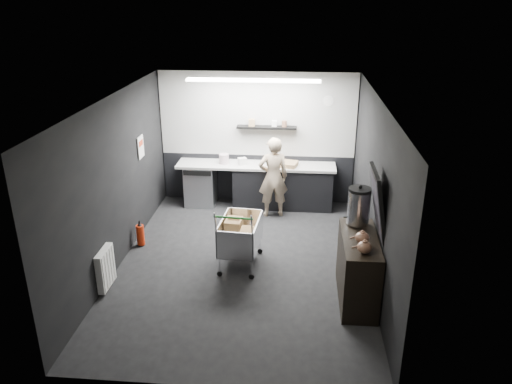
{
  "coord_description": "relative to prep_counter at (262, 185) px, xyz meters",
  "views": [
    {
      "loc": [
        0.83,
        -7.08,
        4.15
      ],
      "look_at": [
        0.18,
        0.4,
        1.12
      ],
      "focal_mm": 35.0,
      "sensor_mm": 36.0,
      "label": 1
    }
  ],
  "objects": [
    {
      "name": "wall_left",
      "position": [
        -2.14,
        -2.42,
        0.89
      ],
      "size": [
        0.0,
        5.5,
        5.5
      ],
      "primitive_type": "plane",
      "rotation": [
        1.57,
        0.0,
        1.57
      ],
      "color": "black",
      "rests_on": "floor"
    },
    {
      "name": "white_container",
      "position": [
        -0.41,
        -0.05,
        0.51
      ],
      "size": [
        0.2,
        0.18,
        0.14
      ],
      "primitive_type": "cube",
      "rotation": [
        0.0,
        0.0,
        0.42
      ],
      "color": "white",
      "rests_on": "prep_counter"
    },
    {
      "name": "wall_clock",
      "position": [
        1.26,
        0.3,
        1.69
      ],
      "size": [
        0.2,
        0.03,
        0.2
      ],
      "primitive_type": "cylinder",
      "rotation": [
        1.57,
        0.0,
        0.0
      ],
      "color": "white",
      "rests_on": "wall_back"
    },
    {
      "name": "radiator",
      "position": [
        -2.08,
        -3.32,
        -0.11
      ],
      "size": [
        0.1,
        0.5,
        0.6
      ],
      "primitive_type": "cube",
      "color": "white",
      "rests_on": "wall_left"
    },
    {
      "name": "sideboard",
      "position": [
        1.61,
        -3.21,
        0.16
      ],
      "size": [
        0.56,
        1.31,
        1.96
      ],
      "color": "black",
      "rests_on": "floor"
    },
    {
      "name": "poster_red_band",
      "position": [
        -2.11,
        -1.12,
        1.16
      ],
      "size": [
        0.02,
        0.22,
        0.1
      ],
      "primitive_type": "cube",
      "color": "red",
      "rests_on": "poster"
    },
    {
      "name": "ceiling_strip",
      "position": [
        -0.14,
        -0.57,
        2.21
      ],
      "size": [
        2.4,
        0.2,
        0.04
      ],
      "primitive_type": "cube",
      "color": "white",
      "rests_on": "ceiling"
    },
    {
      "name": "shopping_cart",
      "position": [
        -0.18,
        -2.43,
        0.06
      ],
      "size": [
        0.66,
        1.02,
        1.08
      ],
      "color": "silver",
      "rests_on": "floor"
    },
    {
      "name": "cardboard_box",
      "position": [
        0.47,
        -0.05,
        0.49
      ],
      "size": [
        0.51,
        0.43,
        0.09
      ],
      "primitive_type": "cube",
      "rotation": [
        0.0,
        0.0,
        -0.24
      ],
      "color": "#997A51",
      "rests_on": "prep_counter"
    },
    {
      "name": "ceiling",
      "position": [
        -0.14,
        -2.42,
        2.24
      ],
      "size": [
        5.5,
        5.5,
        0.0
      ],
      "primitive_type": "plane",
      "rotation": [
        3.14,
        0.0,
        0.0
      ],
      "color": "silver",
      "rests_on": "wall_back"
    },
    {
      "name": "wall_front",
      "position": [
        -0.14,
        -5.17,
        0.89
      ],
      "size": [
        5.5,
        0.0,
        5.5
      ],
      "primitive_type": "plane",
      "rotation": [
        -1.57,
        0.0,
        0.0
      ],
      "color": "black",
      "rests_on": "floor"
    },
    {
      "name": "dado_panel",
      "position": [
        -0.14,
        0.31,
        0.04
      ],
      "size": [
        3.95,
        0.02,
        1.0
      ],
      "primitive_type": "cube",
      "color": "black",
      "rests_on": "wall_back"
    },
    {
      "name": "wall_right",
      "position": [
        1.86,
        -2.42,
        0.89
      ],
      "size": [
        0.0,
        5.5,
        5.5
      ],
      "primitive_type": "plane",
      "rotation": [
        1.57,
        0.0,
        -1.57
      ],
      "color": "black",
      "rests_on": "floor"
    },
    {
      "name": "wall_back",
      "position": [
        -0.14,
        0.33,
        0.89
      ],
      "size": [
        5.5,
        0.0,
        5.5
      ],
      "primitive_type": "plane",
      "rotation": [
        1.57,
        0.0,
        0.0
      ],
      "color": "black",
      "rests_on": "floor"
    },
    {
      "name": "prep_counter",
      "position": [
        0.0,
        0.0,
        0.0
      ],
      "size": [
        3.2,
        0.61,
        0.9
      ],
      "color": "black",
      "rests_on": "floor"
    },
    {
      "name": "floating_shelf",
      "position": [
        0.06,
        0.2,
        1.16
      ],
      "size": [
        1.2,
        0.22,
        0.04
      ],
      "primitive_type": "cube",
      "color": "black",
      "rests_on": "wall_back"
    },
    {
      "name": "kitchen_wall_panel",
      "position": [
        -0.14,
        0.31,
        1.39
      ],
      "size": [
        3.95,
        0.02,
        1.7
      ],
      "primitive_type": "cube",
      "color": "#B1B0AC",
      "rests_on": "wall_back"
    },
    {
      "name": "person",
      "position": [
        0.24,
        -0.45,
        0.34
      ],
      "size": [
        0.65,
        0.5,
        1.6
      ],
      "primitive_type": "imported",
      "rotation": [
        0.0,
        0.0,
        3.37
      ],
      "color": "beige",
      "rests_on": "floor"
    },
    {
      "name": "pink_tub",
      "position": [
        -0.78,
        0.0,
        0.54
      ],
      "size": [
        0.2,
        0.2,
        0.2
      ],
      "primitive_type": "cylinder",
      "color": "beige",
      "rests_on": "prep_counter"
    },
    {
      "name": "poster",
      "position": [
        -2.12,
        -1.12,
        1.09
      ],
      "size": [
        0.02,
        0.3,
        0.4
      ],
      "primitive_type": "cube",
      "color": "silver",
      "rests_on": "wall_left"
    },
    {
      "name": "floor",
      "position": [
        -0.14,
        -2.42,
        -0.46
      ],
      "size": [
        5.5,
        5.5,
        0.0
      ],
      "primitive_type": "plane",
      "color": "black",
      "rests_on": "ground"
    },
    {
      "name": "fire_extinguisher",
      "position": [
        -1.99,
        -1.94,
        -0.24
      ],
      "size": [
        0.14,
        0.14,
        0.45
      ],
      "color": "#B4260C",
      "rests_on": "floor"
    }
  ]
}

